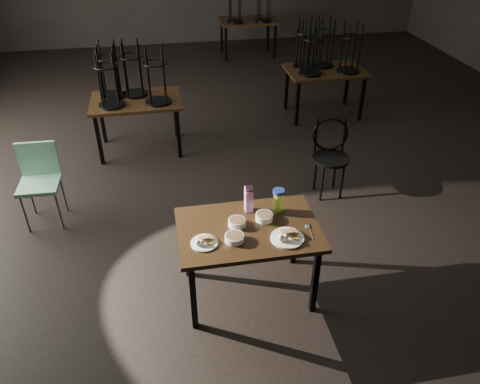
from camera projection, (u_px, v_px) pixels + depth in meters
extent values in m
plane|color=black|center=(270.00, 168.00, 6.21)|extent=(12.00, 12.00, 0.00)
cube|color=black|center=(248.00, 230.00, 3.95)|extent=(1.20, 0.80, 0.04)
cube|color=black|center=(193.00, 297.00, 3.82)|extent=(0.05, 0.05, 0.71)
cube|color=black|center=(315.00, 280.00, 3.98)|extent=(0.05, 0.05, 0.71)
cube|color=black|center=(187.00, 246.00, 4.35)|extent=(0.05, 0.05, 0.71)
cube|color=black|center=(295.00, 234.00, 4.50)|extent=(0.05, 0.05, 0.71)
cylinder|color=white|center=(204.00, 243.00, 3.77)|extent=(0.22, 0.22, 0.01)
cube|color=olive|center=(204.00, 236.00, 3.77)|extent=(0.08, 0.08, 0.04)
cube|color=olive|center=(207.00, 235.00, 3.78)|extent=(0.09, 0.09, 0.03)
ellipsoid|color=white|center=(198.00, 243.00, 3.72)|extent=(0.04, 0.04, 0.05)
ellipsoid|color=white|center=(202.00, 242.00, 3.72)|extent=(0.04, 0.04, 0.05)
cylinder|color=white|center=(287.00, 238.00, 3.82)|extent=(0.28, 0.28, 0.02)
cube|color=olive|center=(287.00, 229.00, 3.82)|extent=(0.10, 0.10, 0.05)
cube|color=olive|center=(291.00, 229.00, 3.83)|extent=(0.11, 0.12, 0.03)
ellipsoid|color=white|center=(281.00, 238.00, 3.75)|extent=(0.05, 0.05, 0.07)
ellipsoid|color=white|center=(285.00, 237.00, 3.76)|extent=(0.05, 0.05, 0.07)
cylinder|color=white|center=(237.00, 223.00, 3.96)|extent=(0.15, 0.15, 0.06)
cylinder|color=brown|center=(237.00, 221.00, 3.94)|extent=(0.13, 0.13, 0.01)
cylinder|color=white|center=(264.00, 217.00, 4.02)|extent=(0.15, 0.15, 0.06)
cylinder|color=brown|center=(264.00, 215.00, 4.01)|extent=(0.13, 0.13, 0.01)
cylinder|color=white|center=(234.00, 238.00, 3.79)|extent=(0.16, 0.16, 0.05)
cylinder|color=brown|center=(234.00, 236.00, 3.78)|extent=(0.13, 0.13, 0.01)
cube|color=#7F176A|center=(249.00, 201.00, 4.09)|extent=(0.07, 0.07, 0.21)
cube|color=#7F176A|center=(249.00, 189.00, 4.02)|extent=(0.07, 0.07, 0.07)
cylinder|color=#B7E242|center=(278.00, 202.00, 4.09)|extent=(0.12, 0.12, 0.19)
cylinder|color=navy|center=(279.00, 192.00, 4.02)|extent=(0.13, 0.13, 0.03)
ellipsoid|color=silver|center=(307.00, 226.00, 3.96)|extent=(0.05, 0.06, 0.01)
cube|color=silver|center=(311.00, 234.00, 3.87)|extent=(0.02, 0.14, 0.00)
cylinder|color=black|center=(331.00, 158.00, 5.44)|extent=(0.44, 0.44, 0.03)
torus|color=black|center=(330.00, 134.00, 5.48)|extent=(0.42, 0.10, 0.42)
cylinder|color=black|center=(335.00, 170.00, 5.70)|extent=(0.03, 0.03, 0.49)
cylinder|color=black|center=(315.00, 172.00, 5.66)|extent=(0.03, 0.03, 0.49)
cylinder|color=black|center=(322.00, 183.00, 5.46)|extent=(0.03, 0.03, 0.49)
cylinder|color=black|center=(342.00, 181.00, 5.50)|extent=(0.03, 0.03, 0.49)
cube|color=#7FC59F|center=(39.00, 185.00, 5.00)|extent=(0.43, 0.43, 0.04)
cube|color=#7FC59F|center=(38.00, 158.00, 5.03)|extent=(0.42, 0.05, 0.39)
cylinder|color=slate|center=(25.00, 214.00, 4.96)|extent=(0.03, 0.03, 0.48)
cylinder|color=slate|center=(59.00, 210.00, 5.02)|extent=(0.03, 0.03, 0.48)
cylinder|color=slate|center=(31.00, 196.00, 5.25)|extent=(0.03, 0.03, 0.48)
cylinder|color=slate|center=(63.00, 193.00, 5.30)|extent=(0.03, 0.03, 0.48)
cube|color=black|center=(136.00, 101.00, 6.25)|extent=(1.20, 0.80, 0.04)
cube|color=black|center=(99.00, 140.00, 6.12)|extent=(0.05, 0.05, 0.71)
cube|color=black|center=(179.00, 134.00, 6.28)|extent=(0.05, 0.05, 0.71)
cube|color=black|center=(102.00, 120.00, 6.65)|extent=(0.05, 0.05, 0.71)
cube|color=black|center=(175.00, 114.00, 6.80)|extent=(0.05, 0.05, 0.71)
cylinder|color=black|center=(112.00, 105.00, 6.07)|extent=(0.34, 0.34, 0.03)
torus|color=black|center=(106.00, 67.00, 5.79)|extent=(0.32, 0.32, 0.02)
cylinder|color=black|center=(116.00, 74.00, 5.96)|extent=(0.03, 0.03, 0.70)
cylinder|color=black|center=(100.00, 75.00, 5.93)|extent=(0.03, 0.03, 0.70)
cylinder|color=black|center=(99.00, 81.00, 5.77)|extent=(0.03, 0.03, 0.70)
cylinder|color=black|center=(115.00, 80.00, 5.80)|extent=(0.03, 0.03, 0.70)
cylinder|color=black|center=(159.00, 101.00, 6.16)|extent=(0.34, 0.34, 0.03)
torus|color=black|center=(155.00, 64.00, 5.88)|extent=(0.32, 0.32, 0.02)
cylinder|color=black|center=(163.00, 71.00, 6.05)|extent=(0.03, 0.03, 0.70)
cylinder|color=black|center=(148.00, 72.00, 6.02)|extent=(0.03, 0.03, 0.70)
cylinder|color=black|center=(148.00, 78.00, 5.86)|extent=(0.03, 0.03, 0.70)
cylinder|color=black|center=(164.00, 77.00, 5.89)|extent=(0.03, 0.03, 0.70)
cylinder|color=black|center=(136.00, 94.00, 6.38)|extent=(0.34, 0.34, 0.03)
torus|color=black|center=(131.00, 57.00, 6.10)|extent=(0.32, 0.32, 0.02)
cylinder|color=black|center=(140.00, 65.00, 6.27)|extent=(0.03, 0.03, 0.70)
cylinder|color=black|center=(125.00, 65.00, 6.25)|extent=(0.03, 0.03, 0.70)
cylinder|color=black|center=(124.00, 70.00, 6.08)|extent=(0.03, 0.03, 0.70)
cylinder|color=black|center=(140.00, 69.00, 6.11)|extent=(0.03, 0.03, 0.70)
cylinder|color=black|center=(113.00, 95.00, 6.34)|extent=(0.34, 0.34, 0.03)
torus|color=black|center=(107.00, 59.00, 6.06)|extent=(0.32, 0.32, 0.02)
cylinder|color=black|center=(117.00, 66.00, 6.23)|extent=(0.03, 0.03, 0.70)
cylinder|color=black|center=(102.00, 67.00, 6.20)|extent=(0.03, 0.03, 0.70)
cylinder|color=black|center=(101.00, 72.00, 6.04)|extent=(0.03, 0.03, 0.70)
cylinder|color=black|center=(116.00, 71.00, 6.07)|extent=(0.03, 0.03, 0.70)
cube|color=black|center=(326.00, 71.00, 7.24)|extent=(1.20, 0.80, 0.04)
cube|color=black|center=(297.00, 104.00, 7.11)|extent=(0.05, 0.05, 0.71)
cube|color=black|center=(362.00, 99.00, 7.27)|extent=(0.05, 0.05, 0.71)
cube|color=black|center=(287.00, 89.00, 7.64)|extent=(0.05, 0.05, 0.71)
cube|color=black|center=(347.00, 84.00, 7.79)|extent=(0.05, 0.05, 0.71)
cylinder|color=black|center=(310.00, 73.00, 7.06)|extent=(0.34, 0.34, 0.03)
torus|color=black|center=(313.00, 40.00, 6.78)|extent=(0.32, 0.32, 0.02)
cylinder|color=black|center=(317.00, 47.00, 6.95)|extent=(0.03, 0.03, 0.70)
cylinder|color=black|center=(304.00, 47.00, 6.92)|extent=(0.03, 0.03, 0.70)
cylinder|color=black|center=(308.00, 51.00, 6.76)|extent=(0.03, 0.03, 0.70)
cylinder|color=black|center=(321.00, 51.00, 6.79)|extent=(0.03, 0.03, 0.70)
cylinder|color=black|center=(348.00, 71.00, 7.15)|extent=(0.34, 0.34, 0.03)
torus|color=black|center=(352.00, 38.00, 6.87)|extent=(0.32, 0.32, 0.02)
cylinder|color=black|center=(355.00, 45.00, 7.04)|extent=(0.03, 0.03, 0.70)
cylinder|color=black|center=(342.00, 45.00, 7.01)|extent=(0.03, 0.03, 0.70)
cylinder|color=black|center=(347.00, 49.00, 6.85)|extent=(0.03, 0.03, 0.70)
cylinder|color=black|center=(360.00, 48.00, 6.88)|extent=(0.03, 0.03, 0.70)
cylinder|color=black|center=(322.00, 65.00, 7.37)|extent=(0.34, 0.34, 0.03)
torus|color=black|center=(325.00, 33.00, 7.09)|extent=(0.32, 0.32, 0.02)
cylinder|color=black|center=(328.00, 39.00, 7.27)|extent=(0.03, 0.03, 0.70)
cylinder|color=black|center=(316.00, 40.00, 7.24)|extent=(0.03, 0.03, 0.70)
cylinder|color=black|center=(320.00, 44.00, 7.07)|extent=(0.03, 0.03, 0.70)
cylinder|color=black|center=(333.00, 43.00, 7.10)|extent=(0.03, 0.03, 0.70)
cylinder|color=black|center=(304.00, 66.00, 7.33)|extent=(0.34, 0.34, 0.03)
torus|color=black|center=(306.00, 34.00, 7.05)|extent=(0.32, 0.32, 0.02)
cylinder|color=black|center=(310.00, 40.00, 7.22)|extent=(0.03, 0.03, 0.70)
cylinder|color=black|center=(298.00, 41.00, 7.19)|extent=(0.03, 0.03, 0.70)
cylinder|color=black|center=(301.00, 45.00, 7.03)|extent=(0.03, 0.03, 0.70)
cylinder|color=black|center=(314.00, 44.00, 7.06)|extent=(0.03, 0.03, 0.70)
cube|color=black|center=(248.00, 21.00, 9.82)|extent=(1.20, 0.80, 0.04)
cube|color=black|center=(226.00, 44.00, 9.69)|extent=(0.05, 0.05, 0.71)
cube|color=black|center=(275.00, 42.00, 9.85)|extent=(0.05, 0.05, 0.71)
cube|color=black|center=(222.00, 36.00, 10.22)|extent=(0.05, 0.05, 0.71)
cube|color=black|center=(268.00, 34.00, 10.37)|extent=(0.05, 0.05, 0.71)
cylinder|color=black|center=(235.00, 21.00, 9.64)|extent=(0.34, 0.34, 0.03)
cylinder|color=black|center=(239.00, 2.00, 9.53)|extent=(0.03, 0.03, 0.70)
cylinder|color=black|center=(229.00, 2.00, 9.50)|extent=(0.03, 0.03, 0.70)
cylinder|color=black|center=(231.00, 4.00, 9.34)|extent=(0.03, 0.03, 0.70)
cylinder|color=black|center=(241.00, 4.00, 9.37)|extent=(0.03, 0.03, 0.70)
cylinder|color=black|center=(263.00, 20.00, 9.72)|extent=(0.34, 0.34, 0.03)
cylinder|color=black|center=(268.00, 0.00, 9.62)|extent=(0.03, 0.03, 0.70)
cylinder|color=black|center=(258.00, 1.00, 9.59)|extent=(0.03, 0.03, 0.70)
cylinder|color=black|center=(260.00, 3.00, 9.43)|extent=(0.03, 0.03, 0.70)
cylinder|color=black|center=(270.00, 3.00, 9.46)|extent=(0.03, 0.03, 0.70)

